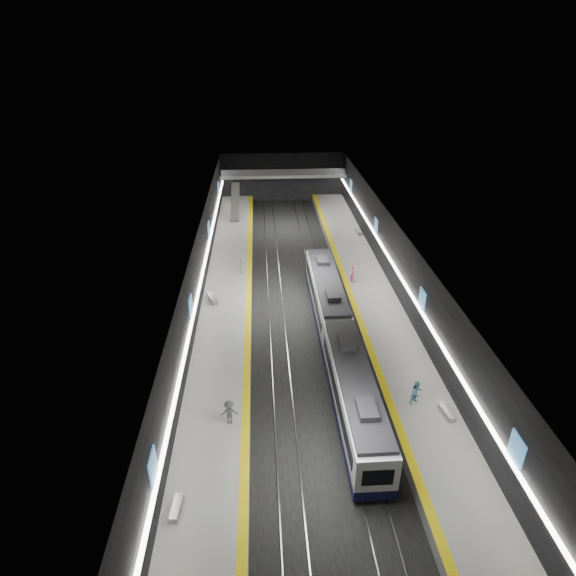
{
  "coord_description": "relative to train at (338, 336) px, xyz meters",
  "views": [
    {
      "loc": [
        -3.87,
        -43.45,
        25.05
      ],
      "look_at": [
        -1.25,
        -0.48,
        2.2
      ],
      "focal_mm": 30.0,
      "sensor_mm": 36.0,
      "label": 1
    }
  ],
  "objects": [
    {
      "name": "platform_left",
      "position": [
        -10.0,
        9.43,
        -1.7
      ],
      "size": [
        5.0,
        70.0,
        1.0
      ],
      "primitive_type": "cube",
      "color": "slate",
      "rests_on": "ground"
    },
    {
      "name": "cove_light_right",
      "position": [
        7.3,
        9.43,
        1.6
      ],
      "size": [
        0.25,
        68.6,
        0.12
      ],
      "primitive_type": "cube",
      "color": "white",
      "rests_on": "wall_right"
    },
    {
      "name": "cove_light_left",
      "position": [
        -12.3,
        9.43,
        1.6
      ],
      "size": [
        0.25,
        68.6,
        0.12
      ],
      "primitive_type": "cube",
      "color": "white",
      "rests_on": "wall_left"
    },
    {
      "name": "wall_left",
      "position": [
        -12.5,
        9.43,
        1.8
      ],
      "size": [
        0.04,
        70.0,
        8.0
      ],
      "primitive_type": "cube",
      "color": "black",
      "rests_on": "ground"
    },
    {
      "name": "rails",
      "position": [
        -2.5,
        9.43,
        -2.14
      ],
      "size": [
        6.52,
        70.0,
        0.12
      ],
      "color": "gray",
      "rests_on": "ground"
    },
    {
      "name": "escalator",
      "position": [
        -10.0,
        35.43,
        0.7
      ],
      "size": [
        1.2,
        7.5,
        3.92
      ],
      "primitive_type": "cube",
      "rotation": [
        0.44,
        0.0,
        0.0
      ],
      "color": "#99999E",
      "rests_on": "platform_left"
    },
    {
      "name": "passenger_left_b",
      "position": [
        -8.88,
        -8.58,
        -0.26
      ],
      "size": [
        1.26,
        0.8,
        1.87
      ],
      "primitive_type": "imported",
      "rotation": [
        0.0,
        0.0,
        3.23
      ],
      "color": "#44454D",
      "rests_on": "platform_left"
    },
    {
      "name": "passenger_right_b",
      "position": [
        4.64,
        -7.36,
        -0.25
      ],
      "size": [
        1.13,
        1.03,
        1.88
      ],
      "primitive_type": "imported",
      "rotation": [
        0.0,
        0.0,
        0.43
      ],
      "color": "teal",
      "rests_on": "platform_right"
    },
    {
      "name": "tactile_strip_left",
      "position": [
        -7.8,
        9.43,
        -1.18
      ],
      "size": [
        0.6,
        70.0,
        0.02
      ],
      "primitive_type": "cube",
      "color": "yellow",
      "rests_on": "platform_left"
    },
    {
      "name": "tile_surface_right",
      "position": [
        5.0,
        9.43,
        -1.19
      ],
      "size": [
        5.0,
        70.0,
        0.02
      ],
      "primitive_type": "cube",
      "color": "#9C9C97",
      "rests_on": "platform_right"
    },
    {
      "name": "passenger_left_a",
      "position": [
        -8.62,
        15.05,
        -0.24
      ],
      "size": [
        0.5,
        1.13,
        1.91
      ],
      "primitive_type": "imported",
      "rotation": [
        0.0,
        0.0,
        -1.61
      ],
      "color": "silver",
      "rests_on": "platform_left"
    },
    {
      "name": "wall_back",
      "position": [
        -2.5,
        44.43,
        1.8
      ],
      "size": [
        20.0,
        0.04,
        8.0
      ],
      "primitive_type": "cube",
      "color": "black",
      "rests_on": "ground"
    },
    {
      "name": "platform_right",
      "position": [
        5.0,
        9.43,
        -1.7
      ],
      "size": [
        5.0,
        70.0,
        1.0
      ],
      "primitive_type": "cube",
      "color": "slate",
      "rests_on": "ground"
    },
    {
      "name": "ground",
      "position": [
        -2.5,
        9.43,
        -2.2
      ],
      "size": [
        70.0,
        70.0,
        0.0
      ],
      "primitive_type": "plane",
      "color": "black",
      "rests_on": "ground"
    },
    {
      "name": "wall_right",
      "position": [
        7.5,
        9.43,
        1.8
      ],
      "size": [
        0.04,
        70.0,
        8.0
      ],
      "primitive_type": "cube",
      "color": "black",
      "rests_on": "ground"
    },
    {
      "name": "bench_left_far",
      "position": [
        -11.43,
        8.87,
        -0.95
      ],
      "size": [
        1.29,
        2.11,
        0.5
      ],
      "primitive_type": "cube",
      "rotation": [
        0.0,
        0.0,
        0.38
      ],
      "color": "#99999E",
      "rests_on": "platform_left"
    },
    {
      "name": "bench_left_near",
      "position": [
        -11.58,
        -15.44,
        -0.99
      ],
      "size": [
        0.64,
        1.75,
        0.42
      ],
      "primitive_type": "cube",
      "rotation": [
        0.0,
        0.0,
        -0.1
      ],
      "color": "#99999E",
      "rests_on": "platform_left"
    },
    {
      "name": "mezzanine_bridge",
      "position": [
        -2.5,
        42.36,
        2.84
      ],
      "size": [
        20.0,
        3.0,
        1.5
      ],
      "color": "gray",
      "rests_on": "wall_left"
    },
    {
      "name": "bench_right_far",
      "position": [
        6.94,
        26.47,
        -0.95
      ],
      "size": [
        0.58,
        2.04,
        0.5
      ],
      "primitive_type": "cube",
      "rotation": [
        0.0,
        0.0,
        0.01
      ],
      "color": "#99999E",
      "rests_on": "platform_right"
    },
    {
      "name": "ad_posters",
      "position": [
        -2.5,
        10.43,
        2.3
      ],
      "size": [
        19.94,
        53.5,
        2.2
      ],
      "color": "#438DCB",
      "rests_on": "wall_left"
    },
    {
      "name": "ceiling",
      "position": [
        -2.5,
        9.43,
        5.8
      ],
      "size": [
        20.0,
        70.0,
        0.04
      ],
      "primitive_type": "cube",
      "rotation": [
        3.14,
        0.0,
        0.0
      ],
      "color": "beige",
      "rests_on": "wall_left"
    },
    {
      "name": "train",
      "position": [
        0.0,
        0.0,
        0.0
      ],
      "size": [
        2.69,
        30.05,
        3.6
      ],
      "color": "#0F0F38",
      "rests_on": "ground"
    },
    {
      "name": "passenger_right_a",
      "position": [
        3.43,
        12.13,
        -0.21
      ],
      "size": [
        0.55,
        0.77,
        1.97
      ],
      "primitive_type": "imported",
      "rotation": [
        0.0,
        0.0,
        1.68
      ],
      "color": "#D34E63",
      "rests_on": "platform_right"
    },
    {
      "name": "tile_surface_left",
      "position": [
        -10.0,
        9.43,
        -1.19
      ],
      "size": [
        5.0,
        70.0,
        0.02
      ],
      "primitive_type": "cube",
      "color": "#9C9C97",
      "rests_on": "platform_left"
    },
    {
      "name": "bench_right_near",
      "position": [
        6.51,
        -8.74,
        -0.99
      ],
      "size": [
        0.73,
        1.73,
        0.41
      ],
      "primitive_type": "cube",
      "rotation": [
        0.0,
        0.0,
        0.16
      ],
      "color": "#99999E",
      "rests_on": "platform_right"
    },
    {
      "name": "tactile_strip_right",
      "position": [
        2.8,
        9.43,
        -1.18
      ],
      "size": [
        0.6,
        70.0,
        0.02
      ],
      "primitive_type": "cube",
      "color": "yellow",
      "rests_on": "platform_right"
    }
  ]
}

